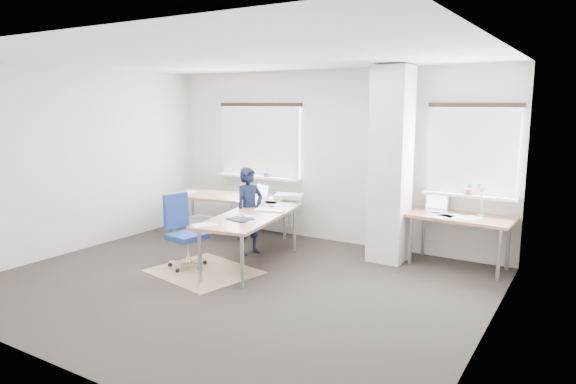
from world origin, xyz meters
The scene contains 8 objects.
ground centered at (0.00, 0.00, 0.00)m, with size 6.00×6.00×0.00m, color black.
room_shell centered at (0.18, 0.45, 1.75)m, with size 6.04×5.04×2.82m.
floor_mat centered at (-0.63, 0.12, 0.00)m, with size 1.34×1.13×0.01m, color #987C52.
white_crate centered at (-2.12, 1.78, 0.13)m, with size 0.45×0.31×0.27m, color white.
desk_main centered at (-0.80, 1.25, 0.69)m, with size 2.82×2.63×0.96m.
desk_side centered at (2.25, 2.16, 0.69)m, with size 1.45×0.80×1.22m.
task_chair centered at (-0.99, 0.15, 0.28)m, with size 0.56×0.55×1.02m.
person centered at (-0.61, 1.15, 0.66)m, with size 0.48×0.32×1.32m, color black.
Camera 1 is at (3.84, -4.98, 2.26)m, focal length 32.00 mm.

